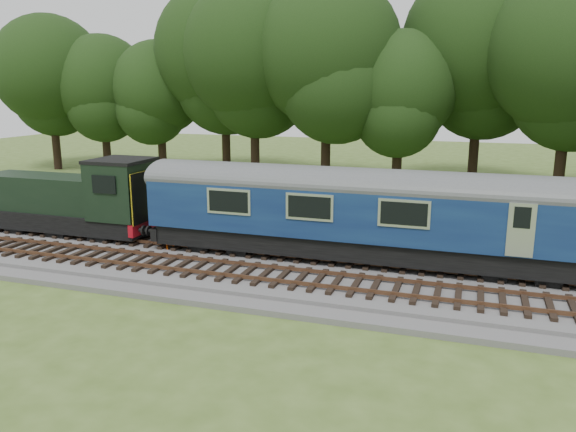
% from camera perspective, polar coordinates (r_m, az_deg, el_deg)
% --- Properties ---
extents(ground, '(120.00, 120.00, 0.00)m').
position_cam_1_polar(ground, '(22.33, 2.43, -6.04)').
color(ground, '#435921').
rests_on(ground, ground).
extents(ballast, '(70.00, 7.00, 0.35)m').
position_cam_1_polar(ballast, '(22.27, 2.43, -5.62)').
color(ballast, '#4C4C4F').
rests_on(ballast, ground).
extents(track_north, '(67.20, 2.40, 0.21)m').
position_cam_1_polar(track_north, '(23.48, 3.39, -4.03)').
color(track_north, black).
rests_on(track_north, ballast).
extents(track_south, '(67.20, 2.40, 0.21)m').
position_cam_1_polar(track_south, '(20.74, 1.20, -6.33)').
color(track_south, black).
rests_on(track_south, ballast).
extents(fence, '(64.00, 0.12, 1.00)m').
position_cam_1_polar(fence, '(26.49, 5.14, -3.02)').
color(fence, '#6B6054').
rests_on(fence, ground).
extents(tree_line, '(70.00, 8.00, 18.00)m').
position_cam_1_polar(tree_line, '(43.31, 10.56, 3.08)').
color(tree_line, black).
rests_on(tree_line, ground).
extents(dmu_railcar, '(18.05, 2.86, 3.88)m').
position_cam_1_polar(dmu_railcar, '(22.57, 7.61, 0.93)').
color(dmu_railcar, black).
rests_on(dmu_railcar, ground).
extents(shunter_loco, '(8.91, 2.60, 3.38)m').
position_cam_1_polar(shunter_loco, '(28.71, -20.85, 1.48)').
color(shunter_loco, black).
rests_on(shunter_loco, ground).
extents(worker, '(0.68, 0.67, 1.59)m').
position_cam_1_polar(worker, '(24.95, -11.90, -1.53)').
color(worker, '#FA540D').
rests_on(worker, ballast).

